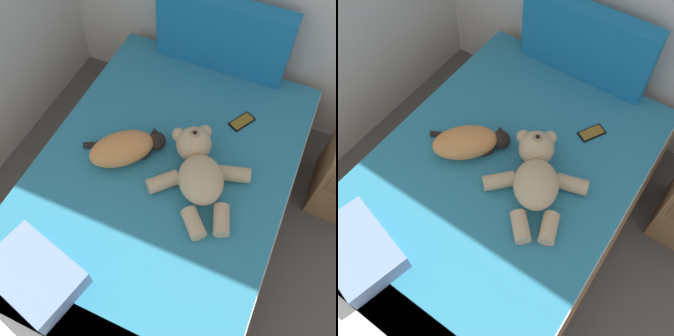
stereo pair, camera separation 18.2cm
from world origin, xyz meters
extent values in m
cube|color=olive|center=(1.10, 3.30, 0.13)|extent=(1.33, 2.02, 0.27)
cube|color=white|center=(1.10, 3.30, 0.35)|extent=(1.29, 1.96, 0.16)
cube|color=teal|center=(1.10, 3.36, 0.44)|extent=(1.28, 1.82, 0.02)
cube|color=#1972AD|center=(1.10, 4.23, 0.67)|extent=(0.79, 0.12, 0.44)
ellipsoid|color=#D18447|center=(0.88, 3.36, 0.53)|extent=(0.37, 0.38, 0.15)
sphere|color=black|center=(1.02, 3.50, 0.50)|extent=(0.10, 0.10, 0.10)
cone|color=black|center=(1.00, 3.52, 0.56)|extent=(0.04, 0.04, 0.04)
cone|color=black|center=(1.04, 3.48, 0.56)|extent=(0.04, 0.04, 0.04)
cylinder|color=black|center=(0.73, 3.37, 0.47)|extent=(0.16, 0.10, 0.03)
ellipsoid|color=black|center=(0.98, 3.40, 0.47)|extent=(0.11, 0.11, 0.04)
ellipsoid|color=tan|center=(1.33, 3.35, 0.54)|extent=(0.33, 0.34, 0.18)
sphere|color=tan|center=(1.21, 3.53, 0.54)|extent=(0.18, 0.18, 0.18)
sphere|color=#9E7F58|center=(1.21, 3.53, 0.61)|extent=(0.07, 0.07, 0.07)
sphere|color=black|center=(1.21, 3.53, 0.64)|extent=(0.02, 0.02, 0.02)
sphere|color=tan|center=(1.12, 3.55, 0.55)|extent=(0.07, 0.07, 0.07)
sphere|color=tan|center=(1.24, 3.62, 0.55)|extent=(0.07, 0.07, 0.07)
cylinder|color=tan|center=(1.15, 3.29, 0.49)|extent=(0.17, 0.17, 0.08)
cylinder|color=tan|center=(1.37, 3.15, 0.49)|extent=(0.16, 0.16, 0.08)
cylinder|color=tan|center=(1.46, 3.48, 0.49)|extent=(0.17, 0.12, 0.08)
cylinder|color=tan|center=(1.49, 3.21, 0.49)|extent=(0.12, 0.16, 0.08)
cube|color=black|center=(1.38, 3.85, 0.46)|extent=(0.13, 0.16, 0.01)
cube|color=olive|center=(1.38, 3.85, 0.46)|extent=(0.11, 0.14, 0.00)
cube|color=#728CB7|center=(0.84, 2.64, 0.51)|extent=(0.46, 0.37, 0.11)
camera|label=1|loc=(1.57, 2.43, 2.14)|focal=41.03mm
camera|label=2|loc=(1.72, 2.51, 2.14)|focal=41.03mm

